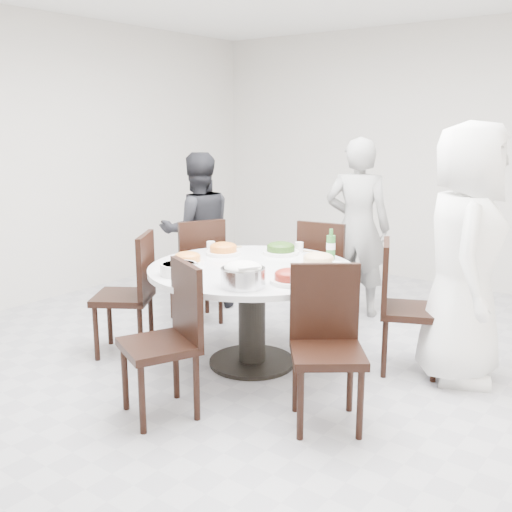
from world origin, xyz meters
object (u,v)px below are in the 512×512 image
Objects in this scene: chair_n at (327,273)px; rice_bowl at (243,277)px; chair_nw at (195,270)px; chair_sw at (123,294)px; chair_se at (328,350)px; chair_s at (159,342)px; dining_table at (252,316)px; beverage_bottle at (331,244)px; chair_ne at (411,308)px; diner_middle at (357,228)px; diner_left at (198,231)px; diner_right at (465,254)px; soup_bowl at (179,269)px.

rice_bowl is (0.30, -1.57, 0.34)m from chair_n.
chair_nw is at bearing 144.24° from rice_bowl.
chair_sw is 1.85m from chair_se.
chair_nw and chair_s have the same top height.
chair_n is (-0.02, 1.11, 0.10)m from dining_table.
chair_n is 0.76m from beverage_bottle.
chair_sw is 1.00× the size of chair_s.
beverage_bottle reaches higher than chair_nw.
chair_nw and chair_se have the same top height.
diner_middle reaches higher than chair_ne.
chair_se is at bearing 151.87° from chair_ne.
beverage_bottle is at bearing 116.15° from diner_left.
dining_table is at bearing 115.18° from chair_se.
chair_se is 2.56m from diner_left.
chair_se is 0.72m from rice_bowl.
chair_se is 0.53× the size of diner_right.
beverage_bottle reaches higher than rice_bowl.
diner_middle reaches higher than chair_se.
diner_right is at bearing 76.97° from chair_s.
chair_sw is 0.74m from soup_bowl.
chair_sw and chair_se have the same top height.
chair_ne is 1.00× the size of chair_n.
chair_sw is (-1.90, -1.03, 0.00)m from chair_ne.
chair_se is at bearing 1.17° from soup_bowl.
chair_ne is (0.97, 0.60, 0.10)m from dining_table.
soup_bowl is at bearing -176.99° from rice_bowl.
diner_right is (1.30, 0.70, 0.52)m from dining_table.
chair_s is at bearing -58.69° from soup_bowl.
chair_ne is 1.83m from chair_s.
soup_bowl is (0.75, -0.95, 0.31)m from chair_nw.
beverage_bottle is (0.30, -0.99, 0.05)m from diner_middle.
diner_middle reaches higher than dining_table.
diner_left is (-1.32, -0.73, -0.07)m from diner_middle.
chair_s is at bearing 26.85° from chair_sw.
diner_right reaches higher than chair_s.
chair_se is at bearing -26.61° from dining_table.
diner_right is 1.20× the size of diner_left.
diner_middle is at bearing 81.84° from soup_bowl.
diner_middle is 2.02m from rice_bowl.
chair_se is (0.92, -0.46, 0.10)m from dining_table.
chair_nw is 3.77× the size of soup_bowl.
diner_left is at bearing 111.72° from chair_se.
dining_table is 0.98m from chair_s.
chair_sw is 0.53× the size of diner_right.
diner_middle is (1.04, 1.07, 0.35)m from chair_nw.
diner_middle is at bearing 34.87° from diner_right.
diner_middle is at bearing 106.74° from beverage_bottle.
rice_bowl is at bearing 79.74° from diner_middle.
chair_se is (0.88, 0.51, 0.00)m from chair_s.
diner_left reaches higher than chair_ne.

